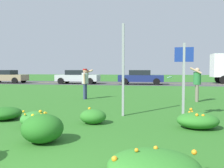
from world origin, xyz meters
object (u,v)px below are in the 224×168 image
object	(u,v)px
sign_post_by_roadside	(184,73)
car_silver_center_left	(78,77)
sign_post_near_path	(123,70)
frisbee_pale_blue	(170,78)
car_tan_leftmost	(6,76)
person_thrower_red_cap_gray_shirt	(85,81)
car_navy_center_right	(141,77)
person_catcher_green_shirt	(197,81)

from	to	relation	value
sign_post_by_roadside	car_silver_center_left	bearing A→B (deg)	116.90
sign_post_near_path	frisbee_pale_blue	distance (m)	4.45
sign_post_near_path	car_silver_center_left	size ratio (longest dim) A/B	0.66
car_tan_leftmost	sign_post_by_roadside	bearing A→B (deg)	-45.73
sign_post_near_path	car_tan_leftmost	world-z (taller)	sign_post_near_path
sign_post_by_roadside	person_thrower_red_cap_gray_shirt	bearing A→B (deg)	134.56
frisbee_pale_blue	car_navy_center_right	size ratio (longest dim) A/B	0.06
person_thrower_red_cap_gray_shirt	car_navy_center_right	distance (m)	13.46
car_tan_leftmost	person_thrower_red_cap_gray_shirt	bearing A→B (deg)	-45.83
sign_post_by_roadside	car_silver_center_left	world-z (taller)	sign_post_by_roadside
sign_post_by_roadside	car_navy_center_right	xyz separation A→B (m)	(-2.34, 17.74, -0.66)
sign_post_near_path	sign_post_by_roadside	world-z (taller)	sign_post_near_path
car_silver_center_left	person_catcher_green_shirt	bearing A→B (deg)	-53.18
car_navy_center_right	car_silver_center_left	bearing A→B (deg)	180.00
car_tan_leftmost	car_silver_center_left	world-z (taller)	same
person_catcher_green_shirt	car_navy_center_right	bearing A→B (deg)	104.22
sign_post_by_roadside	person_catcher_green_shirt	world-z (taller)	sign_post_by_roadside
person_thrower_red_cap_gray_shirt	car_silver_center_left	xyz separation A→B (m)	(-4.63, 13.31, -0.20)
sign_post_near_path	car_silver_center_left	bearing A→B (deg)	112.06
sign_post_near_path	frisbee_pale_blue	bearing A→B (deg)	67.63
person_thrower_red_cap_gray_shirt	car_navy_center_right	xyz separation A→B (m)	(2.02, 13.31, -0.20)
frisbee_pale_blue	car_navy_center_right	bearing A→B (deg)	99.10
sign_post_by_roadside	car_navy_center_right	size ratio (longest dim) A/B	0.51
sign_post_by_roadside	car_navy_center_right	distance (m)	17.91
car_tan_leftmost	car_navy_center_right	xyz separation A→B (m)	(14.95, 0.00, 0.00)
sign_post_near_path	car_navy_center_right	bearing A→B (deg)	91.53
person_catcher_green_shirt	car_navy_center_right	size ratio (longest dim) A/B	0.36
car_tan_leftmost	car_navy_center_right	bearing A→B (deg)	0.00
car_tan_leftmost	car_silver_center_left	distance (m)	8.29
frisbee_pale_blue	car_tan_leftmost	world-z (taller)	car_tan_leftmost
sign_post_by_roadside	person_catcher_green_shirt	xyz separation A→B (m)	(1.06, 4.31, -0.46)
car_navy_center_right	sign_post_near_path	bearing A→B (deg)	-88.47
sign_post_by_roadside	person_thrower_red_cap_gray_shirt	distance (m)	6.24
sign_post_near_path	sign_post_by_roadside	xyz separation A→B (m)	(1.87, -0.16, -0.08)
sign_post_near_path	person_thrower_red_cap_gray_shirt	size ratio (longest dim) A/B	1.92
sign_post_near_path	car_tan_leftmost	size ratio (longest dim) A/B	0.66
sign_post_near_path	car_navy_center_right	distance (m)	17.60
sign_post_near_path	car_navy_center_right	xyz separation A→B (m)	(-0.47, 17.58, -0.75)
person_catcher_green_shirt	car_navy_center_right	distance (m)	13.86
sign_post_by_roadside	car_tan_leftmost	bearing A→B (deg)	134.27
sign_post_by_roadside	person_thrower_red_cap_gray_shirt	size ratio (longest dim) A/B	1.49
frisbee_pale_blue	person_catcher_green_shirt	bearing A→B (deg)	2.07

